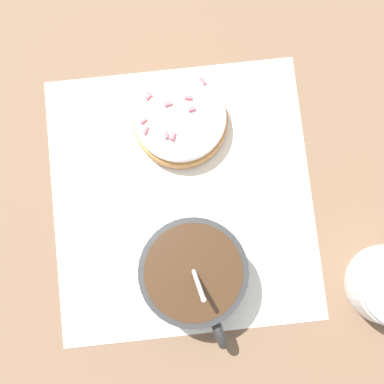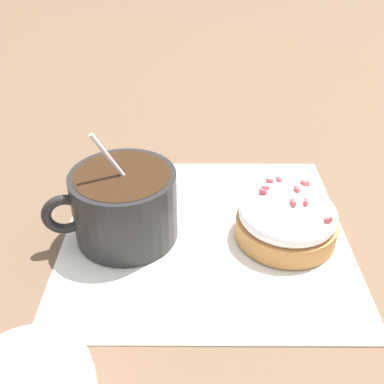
% 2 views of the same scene
% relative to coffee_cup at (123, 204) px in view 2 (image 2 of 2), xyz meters
% --- Properties ---
extents(ground_plane, '(3.00, 3.00, 0.00)m').
position_rel_coffee_cup_xyz_m(ground_plane, '(-0.08, -0.00, -0.04)').
color(ground_plane, brown).
extents(paper_napkin, '(0.28, 0.27, 0.00)m').
position_rel_coffee_cup_xyz_m(paper_napkin, '(-0.08, -0.00, -0.04)').
color(paper_napkin, white).
rests_on(paper_napkin, ground_plane).
extents(coffee_cup, '(0.12, 0.10, 0.11)m').
position_rel_coffee_cup_xyz_m(coffee_cup, '(0.00, 0.00, 0.00)').
color(coffee_cup, black).
rests_on(coffee_cup, paper_napkin).
extents(frosted_pastry, '(0.09, 0.09, 0.05)m').
position_rel_coffee_cup_xyz_m(frosted_pastry, '(-0.15, 0.01, -0.02)').
color(frosted_pastry, '#B2753D').
rests_on(frosted_pastry, paper_napkin).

